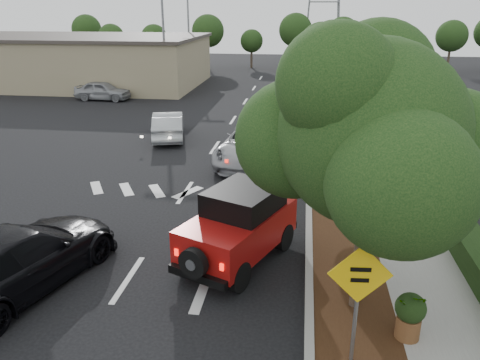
% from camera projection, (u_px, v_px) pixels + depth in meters
% --- Properties ---
extents(ground, '(120.00, 120.00, 0.00)m').
position_uv_depth(ground, '(128.00, 279.00, 11.97)').
color(ground, black).
rests_on(ground, ground).
extents(curb, '(0.20, 70.00, 0.15)m').
position_uv_depth(curb, '(309.00, 150.00, 22.50)').
color(curb, '#9E9B93').
rests_on(curb, ground).
extents(planting_strip, '(1.80, 70.00, 0.12)m').
position_uv_depth(planting_strip, '(330.00, 151.00, 22.38)').
color(planting_strip, black).
rests_on(planting_strip, ground).
extents(sidewalk, '(2.00, 70.00, 0.12)m').
position_uv_depth(sidewalk, '(370.00, 152.00, 22.14)').
color(sidewalk, gray).
rests_on(sidewalk, ground).
extents(hedge, '(0.80, 70.00, 0.80)m').
position_uv_depth(hedge, '(402.00, 147.00, 21.84)').
color(hedge, black).
rests_on(hedge, ground).
extents(commercial_building, '(22.00, 12.00, 4.00)m').
position_uv_depth(commercial_building, '(74.00, 61.00, 41.16)').
color(commercial_building, gray).
rests_on(commercial_building, ground).
extents(transmission_tower, '(7.00, 4.00, 28.00)m').
position_uv_depth(transmission_tower, '(320.00, 65.00, 55.76)').
color(transmission_tower, slate).
rests_on(transmission_tower, ground).
extents(street_tree_near, '(3.80, 3.80, 5.92)m').
position_uv_depth(street_tree_near, '(353.00, 309.00, 10.80)').
color(street_tree_near, black).
rests_on(street_tree_near, ground).
extents(street_tree_mid, '(3.20, 3.20, 5.32)m').
position_uv_depth(street_tree_mid, '(336.00, 195.00, 17.29)').
color(street_tree_mid, black).
rests_on(street_tree_mid, ground).
extents(street_tree_far, '(3.40, 3.40, 5.62)m').
position_uv_depth(street_tree_far, '(329.00, 146.00, 23.33)').
color(street_tree_far, black).
rests_on(street_tree_far, ground).
extents(light_pole_a, '(2.00, 0.22, 9.00)m').
position_uv_depth(light_pole_a, '(167.00, 95.00, 36.93)').
color(light_pole_a, slate).
rests_on(light_pole_a, ground).
extents(light_pole_b, '(2.00, 0.22, 9.00)m').
position_uv_depth(light_pole_b, '(190.00, 74.00, 48.20)').
color(light_pole_b, slate).
rests_on(light_pole_b, ground).
extents(red_jeep, '(3.07, 4.15, 2.03)m').
position_uv_depth(red_jeep, '(242.00, 224.00, 12.66)').
color(red_jeep, black).
rests_on(red_jeep, ground).
extents(silver_suv_ahead, '(3.22, 6.07, 1.63)m').
position_uv_depth(silver_suv_ahead, '(254.00, 144.00, 20.70)').
color(silver_suv_ahead, '#94969B').
rests_on(silver_suv_ahead, ground).
extents(black_suv_oncoming, '(3.72, 6.00, 1.62)m').
position_uv_depth(black_suv_oncoming, '(17.00, 259.00, 11.35)').
color(black_suv_oncoming, black).
rests_on(black_suv_oncoming, ground).
extents(silver_sedan_oncoming, '(2.52, 4.55, 1.42)m').
position_uv_depth(silver_sedan_oncoming, '(168.00, 125.00, 24.48)').
color(silver_sedan_oncoming, '#B9BDC1').
rests_on(silver_sedan_oncoming, ground).
extents(parked_suv, '(4.17, 1.86, 1.39)m').
position_uv_depth(parked_suv, '(103.00, 91.00, 34.55)').
color(parked_suv, '#929499').
rests_on(parked_suv, ground).
extents(speed_hump_sign, '(1.18, 0.13, 2.51)m').
position_uv_depth(speed_hump_sign, '(358.00, 289.00, 8.51)').
color(speed_hump_sign, slate).
rests_on(speed_hump_sign, ground).
extents(terracotta_planter, '(0.63, 0.63, 1.09)m').
position_uv_depth(terracotta_planter, '(410.00, 312.00, 9.50)').
color(terracotta_planter, brown).
rests_on(terracotta_planter, ground).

